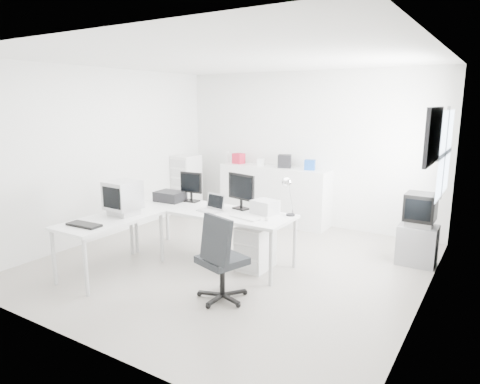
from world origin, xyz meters
The scene contains 30 objects.
floor centered at (0.00, 0.00, 0.00)m, with size 5.00×5.00×0.01m, color beige.
ceiling centered at (0.00, 0.00, 2.80)m, with size 5.00×5.00×0.01m, color white.
back_wall centered at (0.00, 2.50, 1.40)m, with size 5.00×0.02×2.80m, color silver.
left_wall centered at (-2.50, 0.00, 1.40)m, with size 0.02×5.00×2.80m, color silver.
right_wall centered at (2.50, 0.00, 1.40)m, with size 0.02×5.00×2.80m, color silver.
window centered at (2.48, 1.20, 1.60)m, with size 0.02×1.20×1.10m, color white, non-canonical shape.
wall_picture centered at (2.47, 0.10, 1.90)m, with size 0.04×0.90×0.60m, color black, non-canonical shape.
main_desk centered at (-0.33, -0.04, 0.38)m, with size 2.40×0.80×0.75m, color silver, non-canonical shape.
side_desk centered at (-1.18, -1.14, 0.38)m, with size 0.70×1.40×0.75m, color silver, non-canonical shape.
drawer_pedestal centered at (0.37, 0.01, 0.30)m, with size 0.40×0.50×0.60m, color silver.
inkjet_printer centered at (-1.18, 0.06, 0.83)m, with size 0.42×0.33×0.15m, color black.
lcd_monitor_small centered at (-0.88, 0.21, 0.98)m, with size 0.37×0.21×0.46m, color black, non-canonical shape.
lcd_monitor_large centered at (0.02, 0.21, 1.00)m, with size 0.49×0.19×0.51m, color black, non-canonical shape.
laptop centered at (-0.28, -0.14, 0.85)m, with size 0.31×0.32×0.21m, color #B7B7BA, non-canonical shape.
white_keyboard centered at (0.32, -0.19, 0.76)m, with size 0.43×0.13×0.02m, color silver.
white_mouse centered at (0.62, -0.14, 0.78)m, with size 0.05×0.05×0.05m, color silver.
laser_printer centered at (0.42, 0.18, 0.84)m, with size 0.32×0.28×0.18m, color #B3B3B3.
desk_lamp centered at (0.77, 0.26, 0.96)m, with size 0.14×0.14×0.42m, color silver, non-canonical shape.
crt_monitor centered at (-1.18, -0.89, 0.96)m, with size 0.37×0.37×0.42m, color #B7B7BA, non-canonical shape.
black_keyboard centered at (-1.18, -1.54, 0.77)m, with size 0.45×0.18×0.03m, color black.
office_chair centered at (0.52, -1.01, 0.53)m, with size 0.61×0.61×1.06m, color #222527, non-canonical shape.
tv_cabinet centered at (2.22, 1.36, 0.28)m, with size 0.51×0.42×0.56m, color gray.
crt_tv centered at (2.22, 1.36, 0.78)m, with size 0.50×0.48×0.45m, color black, non-canonical shape.
sideboard centered at (-0.50, 2.24, 0.53)m, with size 2.13×0.53×1.06m, color silver.
clutter_box_a centered at (-1.30, 2.24, 1.16)m, with size 0.20×0.18×0.20m, color #B21930.
clutter_box_b centered at (-0.80, 2.24, 1.13)m, with size 0.13×0.11×0.13m, color silver.
clutter_box_c centered at (-0.30, 2.24, 1.18)m, with size 0.24×0.22×0.24m, color black.
clutter_box_d centered at (0.20, 2.24, 1.15)m, with size 0.18×0.16×0.18m, color #16489F.
clutter_bottle centered at (-1.60, 2.28, 1.17)m, with size 0.07×0.07×0.22m, color silver.
filing_cabinet centered at (-2.28, 1.81, 0.60)m, with size 0.42×0.50×1.20m, color silver.
Camera 1 is at (3.13, -4.82, 2.25)m, focal length 32.00 mm.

